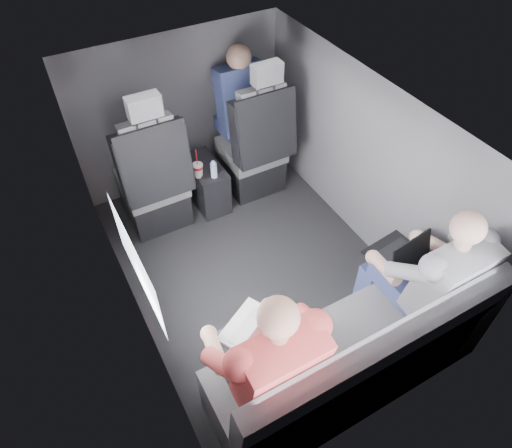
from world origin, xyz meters
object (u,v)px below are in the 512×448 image
front_seat_right (255,151)px  rear_bench (346,362)px  front_seat_left (154,185)px  water_bottle (214,170)px  center_console (206,183)px  laptop_black (399,252)px  laptop_white (255,331)px  passenger_front_right (240,101)px  passenger_rear_left (264,359)px  soda_cup (198,170)px  passenger_rear_right (426,276)px

front_seat_right → rear_bench: front_seat_right is taller
front_seat_left → water_bottle: bearing=-16.4°
center_console → laptop_black: size_ratio=1.42×
laptop_white → passenger_front_right: passenger_front_right is taller
rear_bench → passenger_front_right: passenger_front_right is taller
center_console → passenger_rear_left: size_ratio=0.39×
soda_cup → laptop_white: 1.62m
rear_bench → laptop_white: bearing=150.4°
front_seat_right → laptop_black: size_ratio=3.75×
water_bottle → laptop_black: laptop_black is taller
front_seat_left → water_bottle: 0.48m
soda_cup → passenger_rear_left: 1.79m
center_console → laptop_black: 1.78m
passenger_rear_right → front_seat_left: bearing=119.9°
soda_cup → passenger_rear_left: bearing=-102.8°
front_seat_right → center_console: 0.49m
soda_cup → passenger_front_right: size_ratio=0.33×
water_bottle → passenger_front_right: size_ratio=0.19×
laptop_black → passenger_front_right: bearing=93.7°
front_seat_left → passenger_rear_left: front_seat_left is taller
center_console → laptop_white: (-0.46, -1.68, 0.43)m
laptop_white → passenger_rear_right: (1.04, -0.16, -0.01)m
laptop_black → passenger_rear_right: 0.22m
front_seat_left → soda_cup: size_ratio=4.91×
front_seat_left → passenger_front_right: 1.00m
front_seat_right → water_bottle: 0.47m
front_seat_right → passenger_rear_right: bearing=-85.6°
front_seat_right → center_console: (-0.45, 0.04, -0.20)m
front_seat_left → soda_cup: front_seat_left is taller
water_bottle → laptop_white: 1.59m
passenger_rear_right → passenger_front_right: 2.07m
front_seat_right → passenger_rear_right: 1.83m
front_seat_left → center_console: 0.49m
passenger_rear_right → soda_cup: bearing=111.6°
water_bottle → rear_bench: bearing=-90.2°
front_seat_right → laptop_white: (-0.91, -1.64, 0.23)m
front_seat_right → passenger_rear_left: front_seat_right is taller
laptop_white → passenger_rear_left: 0.17m
water_bottle → passenger_rear_left: (-0.50, -1.67, 0.17)m
soda_cup → passenger_rear_left: passenger_rear_left is taller
front_seat_right → passenger_rear_left: 2.05m
rear_bench → water_bottle: rear_bench is taller
center_console → rear_bench: (-0.00, -1.94, 0.11)m
front_seat_right → laptop_white: front_seat_right is taller
passenger_rear_left → center_console: bearing=75.0°
laptop_white → passenger_front_right: size_ratio=0.54×
soda_cup → passenger_front_right: (0.55, 0.33, 0.28)m
front_seat_left → center_console: bearing=5.1°
center_console → passenger_front_right: bearing=25.6°
rear_bench → soda_cup: size_ratio=6.21×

